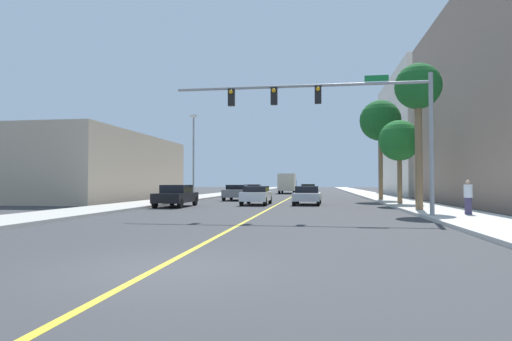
{
  "coord_description": "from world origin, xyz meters",
  "views": [
    {
      "loc": [
        3.08,
        -7.73,
        1.66
      ],
      "look_at": [
        -0.96,
        19.15,
        2.42
      ],
      "focal_mm": 29.45,
      "sensor_mm": 36.0,
      "label": 1
    }
  ],
  "objects_px": {
    "car_yellow": "(308,189)",
    "pedestrian": "(468,197)",
    "car_red": "(253,191)",
    "delivery_truck": "(288,183)",
    "car_white": "(256,195)",
    "street_lamp": "(193,152)",
    "palm_near": "(418,90)",
    "traffic_signal_mast": "(339,109)",
    "palm_mid": "(399,141)",
    "car_silver": "(307,195)",
    "palm_far": "(380,121)",
    "car_black": "(176,195)",
    "car_gray": "(237,192)"
  },
  "relations": [
    {
      "from": "car_white",
      "to": "pedestrian",
      "type": "height_order",
      "value": "pedestrian"
    },
    {
      "from": "palm_mid",
      "to": "car_red",
      "type": "distance_m",
      "value": 20.42
    },
    {
      "from": "palm_far",
      "to": "car_yellow",
      "type": "distance_m",
      "value": 17.89
    },
    {
      "from": "car_gray",
      "to": "pedestrian",
      "type": "height_order",
      "value": "pedestrian"
    },
    {
      "from": "palm_near",
      "to": "car_white",
      "type": "xyz_separation_m",
      "value": [
        -10.03,
        6.3,
        -6.06
      ]
    },
    {
      "from": "car_silver",
      "to": "car_gray",
      "type": "xyz_separation_m",
      "value": [
        -6.61,
        6.6,
        0.04
      ]
    },
    {
      "from": "car_white",
      "to": "street_lamp",
      "type": "bearing_deg",
      "value": 136.34
    },
    {
      "from": "car_white",
      "to": "car_gray",
      "type": "distance_m",
      "value": 7.91
    },
    {
      "from": "palm_far",
      "to": "car_silver",
      "type": "bearing_deg",
      "value": -130.72
    },
    {
      "from": "car_yellow",
      "to": "car_silver",
      "type": "height_order",
      "value": "car_yellow"
    },
    {
      "from": "car_black",
      "to": "delivery_truck",
      "type": "relative_size",
      "value": 0.53
    },
    {
      "from": "car_white",
      "to": "car_red",
      "type": "distance_m",
      "value": 16.29
    },
    {
      "from": "traffic_signal_mast",
      "to": "car_white",
      "type": "bearing_deg",
      "value": 117.83
    },
    {
      "from": "car_yellow",
      "to": "car_white",
      "type": "xyz_separation_m",
      "value": [
        -3.17,
        -23.35,
        -0.02
      ]
    },
    {
      "from": "street_lamp",
      "to": "car_yellow",
      "type": "xyz_separation_m",
      "value": [
        9.98,
        16.85,
        -3.67
      ]
    },
    {
      "from": "palm_far",
      "to": "car_yellow",
      "type": "height_order",
      "value": "palm_far"
    },
    {
      "from": "palm_mid",
      "to": "car_red",
      "type": "bearing_deg",
      "value": 130.91
    },
    {
      "from": "palm_mid",
      "to": "car_yellow",
      "type": "xyz_separation_m",
      "value": [
        -7.15,
        22.46,
        -3.88
      ]
    },
    {
      "from": "traffic_signal_mast",
      "to": "car_silver",
      "type": "height_order",
      "value": "traffic_signal_mast"
    },
    {
      "from": "palm_near",
      "to": "pedestrian",
      "type": "height_order",
      "value": "palm_near"
    },
    {
      "from": "car_gray",
      "to": "palm_mid",
      "type": "bearing_deg",
      "value": -25.93
    },
    {
      "from": "pedestrian",
      "to": "car_red",
      "type": "bearing_deg",
      "value": 147.32
    },
    {
      "from": "street_lamp",
      "to": "palm_near",
      "type": "relative_size",
      "value": 0.95
    },
    {
      "from": "car_gray",
      "to": "car_red",
      "type": "bearing_deg",
      "value": 89.4
    },
    {
      "from": "car_white",
      "to": "pedestrian",
      "type": "xyz_separation_m",
      "value": [
        11.51,
        -9.55,
        0.22
      ]
    },
    {
      "from": "car_white",
      "to": "car_gray",
      "type": "xyz_separation_m",
      "value": [
        -2.91,
        7.36,
        0.01
      ]
    },
    {
      "from": "car_white",
      "to": "car_gray",
      "type": "bearing_deg",
      "value": 111.58
    },
    {
      "from": "car_silver",
      "to": "car_red",
      "type": "distance_m",
      "value": 16.61
    },
    {
      "from": "palm_near",
      "to": "pedestrian",
      "type": "xyz_separation_m",
      "value": [
        1.47,
        -3.24,
        -5.84
      ]
    },
    {
      "from": "car_yellow",
      "to": "car_black",
      "type": "relative_size",
      "value": 0.96
    },
    {
      "from": "car_black",
      "to": "delivery_truck",
      "type": "xyz_separation_m",
      "value": [
        4.92,
        35.59,
        0.8
      ]
    },
    {
      "from": "palm_near",
      "to": "car_silver",
      "type": "bearing_deg",
      "value": 131.86
    },
    {
      "from": "palm_far",
      "to": "car_black",
      "type": "bearing_deg",
      "value": -142.89
    },
    {
      "from": "street_lamp",
      "to": "car_silver",
      "type": "relative_size",
      "value": 1.8
    },
    {
      "from": "car_yellow",
      "to": "car_gray",
      "type": "height_order",
      "value": "car_yellow"
    },
    {
      "from": "traffic_signal_mast",
      "to": "palm_mid",
      "type": "distance_m",
      "value": 12.32
    },
    {
      "from": "car_red",
      "to": "delivery_truck",
      "type": "height_order",
      "value": "delivery_truck"
    },
    {
      "from": "street_lamp",
      "to": "delivery_truck",
      "type": "height_order",
      "value": "street_lamp"
    },
    {
      "from": "car_red",
      "to": "pedestrian",
      "type": "height_order",
      "value": "pedestrian"
    },
    {
      "from": "delivery_truck",
      "to": "pedestrian",
      "type": "relative_size",
      "value": 5.14
    },
    {
      "from": "car_black",
      "to": "palm_near",
      "type": "bearing_deg",
      "value": 168.12
    },
    {
      "from": "palm_near",
      "to": "pedestrian",
      "type": "relative_size",
      "value": 5.02
    },
    {
      "from": "car_white",
      "to": "car_silver",
      "type": "relative_size",
      "value": 0.97
    },
    {
      "from": "palm_mid",
      "to": "car_red",
      "type": "height_order",
      "value": "palm_mid"
    },
    {
      "from": "car_yellow",
      "to": "pedestrian",
      "type": "bearing_deg",
      "value": -77.29
    },
    {
      "from": "delivery_truck",
      "to": "pedestrian",
      "type": "height_order",
      "value": "delivery_truck"
    },
    {
      "from": "street_lamp",
      "to": "palm_mid",
      "type": "bearing_deg",
      "value": -18.11
    },
    {
      "from": "palm_mid",
      "to": "pedestrian",
      "type": "bearing_deg",
      "value": -83.55
    },
    {
      "from": "palm_mid",
      "to": "palm_far",
      "type": "xyz_separation_m",
      "value": [
        -0.31,
        7.2,
        2.49
      ]
    },
    {
      "from": "palm_far",
      "to": "palm_mid",
      "type": "bearing_deg",
      "value": -87.55
    }
  ]
}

